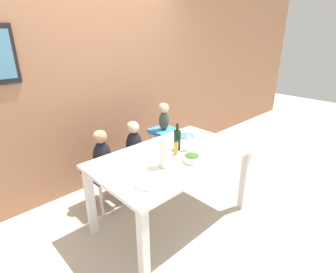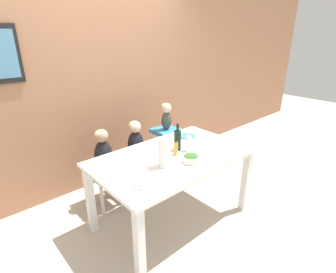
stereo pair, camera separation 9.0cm
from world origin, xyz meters
TOP-DOWN VIEW (x-y plane):
  - ground_plane at (0.00, 0.00)m, footprint 14.00×14.00m
  - wall_back at (-0.00, 1.28)m, footprint 10.00×0.09m
  - dining_table at (0.00, 0.00)m, footprint 1.57×0.94m
  - chair_far_left at (-0.38, 0.73)m, footprint 0.37×0.40m
  - chair_far_center at (0.06, 0.73)m, footprint 0.37×0.40m
  - chair_right_highchair at (0.56, 0.73)m, footprint 0.32×0.34m
  - person_child_left at (-0.38, 0.73)m, footprint 0.21×0.16m
  - person_child_center at (0.06, 0.73)m, footprint 0.21×0.16m
  - person_baby_right at (0.56, 0.73)m, footprint 0.15×0.13m
  - wine_bottle at (0.12, 0.06)m, footprint 0.07×0.07m
  - paper_towel_roll at (-0.21, -0.11)m, footprint 0.11×0.11m
  - wine_glass_near at (0.19, -0.03)m, footprint 0.07×0.07m
  - salad_bowl_large at (0.02, -0.22)m, footprint 0.16×0.16m
  - dinner_plate_front_left at (-0.53, -0.24)m, footprint 0.20×0.20m
  - dinner_plate_back_left at (-0.36, 0.27)m, footprint 0.20×0.20m
  - dinner_plate_back_right at (0.47, 0.26)m, footprint 0.20×0.20m
  - dinner_plate_front_right at (0.47, -0.25)m, footprint 0.20×0.20m
  - condiment_bottle_hot_sauce at (0.03, -0.01)m, footprint 0.04×0.04m

SIDE VIEW (x-z plane):
  - ground_plane at x=0.00m, z-range 0.00..0.00m
  - chair_far_left at x=-0.38m, z-range 0.16..0.62m
  - chair_far_center at x=0.06m, z-range 0.16..0.62m
  - chair_right_highchair at x=0.56m, z-range 0.19..0.91m
  - dining_table at x=0.00m, z-range 0.29..1.06m
  - person_child_left at x=-0.38m, z-range 0.47..0.94m
  - person_child_center at x=0.06m, z-range 0.47..0.94m
  - dinner_plate_front_left at x=-0.53m, z-range 0.78..0.79m
  - dinner_plate_back_left at x=-0.36m, z-range 0.78..0.79m
  - dinner_plate_back_right at x=0.47m, z-range 0.78..0.79m
  - dinner_plate_front_right at x=0.47m, z-range 0.78..0.79m
  - salad_bowl_large at x=0.02m, z-range 0.78..0.86m
  - condiment_bottle_hot_sauce at x=0.03m, z-range 0.77..0.93m
  - wine_bottle at x=0.12m, z-range 0.75..1.03m
  - wine_glass_near at x=0.19m, z-range 0.81..0.98m
  - paper_towel_roll at x=-0.21m, z-range 0.78..1.05m
  - person_baby_right at x=0.56m, z-range 0.74..1.10m
  - wall_back at x=0.00m, z-range 0.00..2.70m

